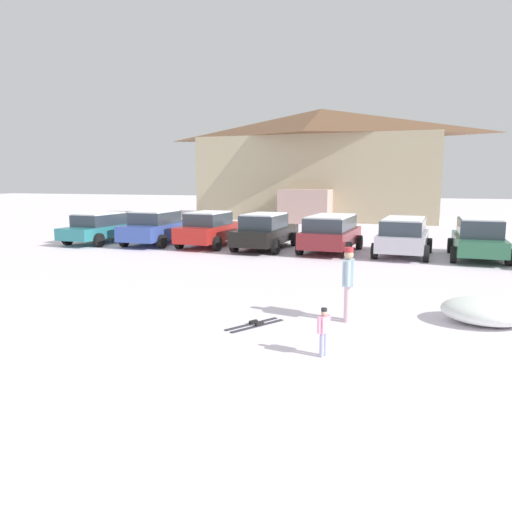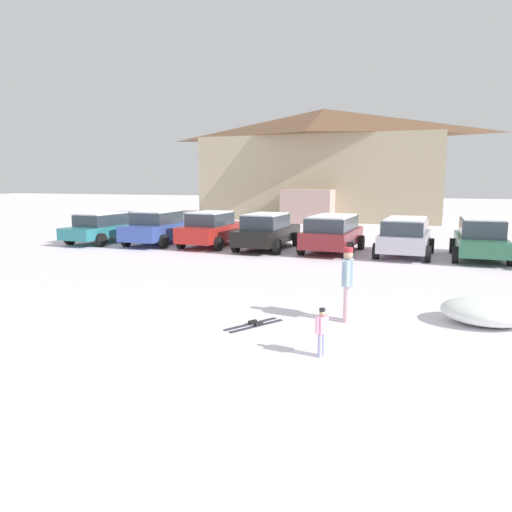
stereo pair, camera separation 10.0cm
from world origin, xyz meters
The scene contains 13 objects.
ground centered at (0.00, 0.00, 0.00)m, with size 160.00×160.00×0.00m, color white.
ski_lodge centered at (-3.76, 33.53, 4.31)m, with size 18.91×9.91×8.51m.
parked_teal_hatchback centered at (-10.98, 15.02, 0.77)m, with size 2.28×4.87×1.49m.
parked_blue_hatchback centered at (-8.08, 15.38, 0.83)m, with size 2.24×4.67×1.64m.
parked_red_sedan centered at (-5.30, 15.41, 0.83)m, with size 2.20×4.31×1.64m.
parked_black_sedan centered at (-2.56, 15.33, 0.82)m, with size 2.24×4.63×1.62m.
parked_maroon_van centered at (0.40, 15.35, 0.87)m, with size 2.40×4.29×1.60m.
parked_silver_wagon centered at (3.42, 15.25, 0.86)m, with size 2.32×4.14×1.57m.
parked_green_coupe centered at (6.25, 15.35, 0.83)m, with size 2.11×4.43×1.65m.
skier_child_in_pink_snowsuit centered at (2.57, 2.56, 0.50)m, with size 0.21×0.30×0.89m.
skier_adult_in_blue_parka centered at (2.64, 4.97, 0.94)m, with size 0.28×0.62×1.67m.
pair_of_skis centered at (0.79, 3.99, 0.02)m, with size 0.99×1.40×0.08m.
plowed_snow_pile centered at (5.58, 5.73, 0.29)m, with size 1.94×1.55×0.57m, color white.
Camera 1 is at (4.15, -5.95, 3.16)m, focal length 35.00 mm.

